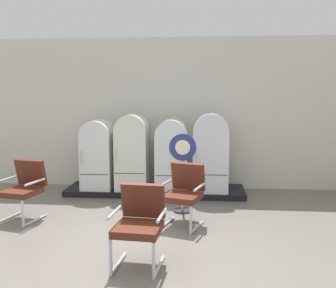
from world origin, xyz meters
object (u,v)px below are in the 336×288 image
(armchair_left, at_px, (24,186))
(sign_stand, at_px, (183,174))
(refrigerator_0, at_px, (98,152))
(refrigerator_3, at_px, (211,150))
(armchair_right, at_px, (184,191))
(armchair_center, at_px, (140,220))
(refrigerator_2, at_px, (172,153))
(refrigerator_1, at_px, (132,150))

(armchair_left, bearing_deg, sign_stand, 13.08)
(refrigerator_0, height_order, refrigerator_3, refrigerator_3)
(armchair_right, bearing_deg, armchair_center, -107.71)
(refrigerator_2, xyz_separation_m, armchair_right, (0.32, -1.76, -0.32))
(armchair_left, relative_size, armchair_right, 1.00)
(refrigerator_0, relative_size, refrigerator_1, 0.92)
(armchair_left, xyz_separation_m, armchair_right, (2.62, -0.07, 0.00))
(refrigerator_2, distance_m, refrigerator_3, 0.77)
(refrigerator_2, height_order, sign_stand, refrigerator_2)
(refrigerator_2, xyz_separation_m, armchair_left, (-2.30, -1.69, -0.32))
(refrigerator_0, bearing_deg, armchair_right, -43.93)
(refrigerator_3, height_order, sign_stand, refrigerator_3)
(refrigerator_2, distance_m, armchair_center, 3.23)
(refrigerator_1, relative_size, armchair_left, 1.57)
(refrigerator_1, distance_m, refrigerator_3, 1.57)
(refrigerator_0, distance_m, refrigerator_3, 2.28)
(armchair_left, bearing_deg, armchair_center, -35.07)
(refrigerator_0, distance_m, armchair_right, 2.56)
(refrigerator_0, distance_m, armchair_left, 1.89)
(refrigerator_2, xyz_separation_m, armchair_center, (-0.14, -3.21, -0.32))
(refrigerator_0, relative_size, armchair_center, 1.45)
(refrigerator_3, xyz_separation_m, sign_stand, (-0.50, -1.08, -0.26))
(refrigerator_1, distance_m, armchair_left, 2.27)
(refrigerator_0, relative_size, armchair_left, 1.45)
(refrigerator_1, bearing_deg, refrigerator_3, 0.09)
(armchair_left, xyz_separation_m, armchair_center, (2.16, -1.52, 0.00))
(refrigerator_2, relative_size, armchair_center, 1.48)
(refrigerator_0, xyz_separation_m, refrigerator_3, (2.28, -0.02, 0.08))
(armchair_left, distance_m, armchair_right, 2.62)
(armchair_center, height_order, sign_stand, sign_stand)
(refrigerator_2, relative_size, armchair_right, 1.48)
(armchair_left, relative_size, sign_stand, 0.70)
(refrigerator_1, distance_m, armchair_right, 2.10)
(refrigerator_3, xyz_separation_m, armchair_center, (-0.91, -3.19, -0.38))
(refrigerator_2, height_order, refrigerator_3, refrigerator_3)
(refrigerator_1, relative_size, refrigerator_2, 1.07)
(armchair_left, bearing_deg, refrigerator_3, 28.60)
(refrigerator_1, distance_m, refrigerator_2, 0.80)
(refrigerator_0, bearing_deg, refrigerator_2, -0.06)
(refrigerator_3, bearing_deg, armchair_right, -104.35)
(refrigerator_1, relative_size, armchair_right, 1.57)
(refrigerator_2, bearing_deg, sign_stand, -76.15)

